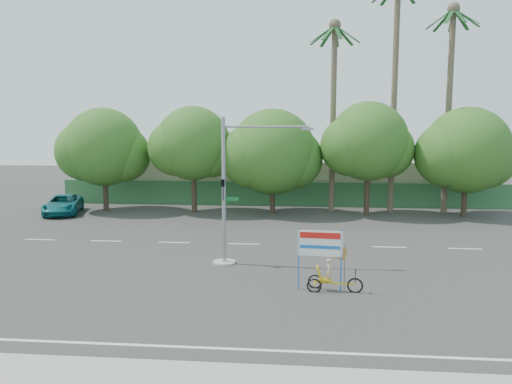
{
  "coord_description": "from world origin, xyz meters",
  "views": [
    {
      "loc": [
        1.16,
        -19.15,
        6.61
      ],
      "look_at": [
        -0.96,
        3.97,
        3.5
      ],
      "focal_mm": 35.0,
      "sensor_mm": 36.0,
      "label": 1
    }
  ],
  "objects": [
    {
      "name": "ground",
      "position": [
        0.0,
        0.0,
        0.0
      ],
      "size": [
        120.0,
        120.0,
        0.0
      ],
      "primitive_type": "plane",
      "color": "#33302D",
      "rests_on": "ground"
    },
    {
      "name": "fence",
      "position": [
        0.0,
        21.5,
        1.0
      ],
      "size": [
        38.0,
        0.08,
        2.0
      ],
      "primitive_type": "cube",
      "color": "#336B3D",
      "rests_on": "ground"
    },
    {
      "name": "building_left",
      "position": [
        -10.0,
        26.0,
        2.0
      ],
      "size": [
        12.0,
        8.0,
        4.0
      ],
      "primitive_type": "cube",
      "color": "#BCB396",
      "rests_on": "ground"
    },
    {
      "name": "building_right",
      "position": [
        8.0,
        26.0,
        1.8
      ],
      "size": [
        14.0,
        8.0,
        3.6
      ],
      "primitive_type": "cube",
      "color": "#BCB396",
      "rests_on": "ground"
    },
    {
      "name": "tree_far_left",
      "position": [
        -14.05,
        18.0,
        4.76
      ],
      "size": [
        7.14,
        6.0,
        7.96
      ],
      "color": "#473828",
      "rests_on": "ground"
    },
    {
      "name": "tree_left",
      "position": [
        -7.05,
        18.0,
        5.06
      ],
      "size": [
        6.66,
        5.6,
        8.07
      ],
      "color": "#473828",
      "rests_on": "ground"
    },
    {
      "name": "tree_center",
      "position": [
        -1.05,
        18.0,
        4.47
      ],
      "size": [
        7.62,
        6.4,
        7.85
      ],
      "color": "#473828",
      "rests_on": "ground"
    },
    {
      "name": "tree_right",
      "position": [
        5.95,
        18.0,
        5.24
      ],
      "size": [
        6.9,
        5.8,
        8.36
      ],
      "color": "#473828",
      "rests_on": "ground"
    },
    {
      "name": "tree_far_right",
      "position": [
        12.95,
        18.0,
        4.64
      ],
      "size": [
        7.38,
        6.2,
        7.94
      ],
      "color": "#473828",
      "rests_on": "ground"
    },
    {
      "name": "palm_tall",
      "position": [
        8.0,
        19.5,
        10.46
      ],
      "size": [
        3.73,
        3.79,
        17.45
      ],
      "color": "#70604C",
      "rests_on": "ground"
    },
    {
      "name": "palm_mid",
      "position": [
        12.0,
        19.5,
        9.4
      ],
      "size": [
        3.73,
        3.79,
        15.45
      ],
      "color": "#70604C",
      "rests_on": "ground"
    },
    {
      "name": "palm_short",
      "position": [
        3.5,
        19.5,
        8.86
      ],
      "size": [
        3.73,
        3.79,
        14.45
      ],
      "color": "#70604C",
      "rests_on": "ground"
    },
    {
      "name": "traffic_signal",
      "position": [
        -2.2,
        3.98,
        2.92
      ],
      "size": [
        4.72,
        1.1,
        7.0
      ],
      "color": "gray",
      "rests_on": "ground"
    },
    {
      "name": "trike_billboard",
      "position": [
        2.18,
        0.39,
        1.04
      ],
      "size": [
        2.63,
        0.7,
        2.58
      ],
      "rotation": [
        0.0,
        0.0,
        -0.1
      ],
      "color": "black",
      "rests_on": "ground"
    },
    {
      "name": "pickup_truck",
      "position": [
        -16.68,
        16.4,
        0.71
      ],
      "size": [
        3.7,
        5.6,
        1.43
      ],
      "primitive_type": "imported",
      "rotation": [
        0.0,
        0.0,
        0.28
      ],
      "color": "#0E6268",
      "rests_on": "ground"
    }
  ]
}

